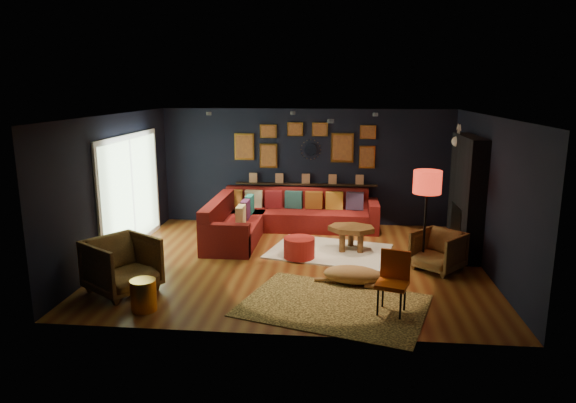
# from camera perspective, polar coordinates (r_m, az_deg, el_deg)

# --- Properties ---
(floor) EXTENTS (6.50, 6.50, 0.00)m
(floor) POSITION_cam_1_polar(r_m,az_deg,el_deg) (9.23, 0.83, -6.79)
(floor) COLOR brown
(floor) RESTS_ON ground
(room_walls) EXTENTS (6.50, 6.50, 6.50)m
(room_walls) POSITION_cam_1_polar(r_m,az_deg,el_deg) (8.83, 0.86, 3.01)
(room_walls) COLOR black
(room_walls) RESTS_ON ground
(sectional) EXTENTS (3.41, 2.69, 0.86)m
(sectional) POSITION_cam_1_polar(r_m,az_deg,el_deg) (10.93, -1.56, -1.94)
(sectional) COLOR maroon
(sectional) RESTS_ON ground
(ledge) EXTENTS (3.20, 0.12, 0.04)m
(ledge) POSITION_cam_1_polar(r_m,az_deg,el_deg) (11.58, 1.99, 1.93)
(ledge) COLOR black
(ledge) RESTS_ON room_walls
(gallery_wall) EXTENTS (3.15, 0.04, 1.02)m
(gallery_wall) POSITION_cam_1_polar(r_m,az_deg,el_deg) (11.49, 1.97, 6.31)
(gallery_wall) COLOR gold
(gallery_wall) RESTS_ON room_walls
(sunburst_mirror) EXTENTS (0.47, 0.16, 0.47)m
(sunburst_mirror) POSITION_cam_1_polar(r_m,az_deg,el_deg) (11.50, 2.54, 5.78)
(sunburst_mirror) COLOR silver
(sunburst_mirror) RESTS_ON room_walls
(fireplace) EXTENTS (0.31, 1.60, 2.20)m
(fireplace) POSITION_cam_1_polar(r_m,az_deg,el_deg) (10.07, 19.13, 0.19)
(fireplace) COLOR black
(fireplace) RESTS_ON ground
(deer_head) EXTENTS (0.50, 0.28, 0.45)m
(deer_head) POSITION_cam_1_polar(r_m,az_deg,el_deg) (10.41, 19.17, 6.32)
(deer_head) COLOR white
(deer_head) RESTS_ON fireplace
(sliding_door) EXTENTS (0.06, 2.80, 2.20)m
(sliding_door) POSITION_cam_1_polar(r_m,az_deg,el_deg) (10.28, -17.01, 1.02)
(sliding_door) COLOR white
(sliding_door) RESTS_ON ground
(ceiling_spots) EXTENTS (3.30, 2.50, 0.06)m
(ceiling_spots) POSITION_cam_1_polar(r_m,az_deg,el_deg) (9.52, 1.30, 9.56)
(ceiling_spots) COLOR black
(ceiling_spots) RESTS_ON room_walls
(shag_rug) EXTENTS (2.50, 2.06, 0.03)m
(shag_rug) POSITION_cam_1_polar(r_m,az_deg,el_deg) (9.83, 4.61, -5.53)
(shag_rug) COLOR silver
(shag_rug) RESTS_ON ground
(leopard_rug) EXTENTS (2.96, 2.48, 0.01)m
(leopard_rug) POSITION_cam_1_polar(r_m,az_deg,el_deg) (7.53, 5.08, -11.42)
(leopard_rug) COLOR tan
(leopard_rug) RESTS_ON ground
(coffee_table) EXTENTS (1.00, 0.80, 0.45)m
(coffee_table) POSITION_cam_1_polar(r_m,az_deg,el_deg) (9.83, 7.06, -3.27)
(coffee_table) COLOR brown
(coffee_table) RESTS_ON shag_rug
(pouf) EXTENTS (0.56, 0.56, 0.37)m
(pouf) POSITION_cam_1_polar(r_m,az_deg,el_deg) (9.35, 1.26, -5.15)
(pouf) COLOR maroon
(pouf) RESTS_ON shag_rug
(armchair_left) EXTENTS (1.21, 1.22, 0.93)m
(armchair_left) POSITION_cam_1_polar(r_m,az_deg,el_deg) (8.22, -17.97, -6.48)
(armchair_left) COLOR #BB8643
(armchair_left) RESTS_ON ground
(armchair_right) EXTENTS (1.00, 0.99, 0.75)m
(armchair_right) POSITION_cam_1_polar(r_m,az_deg,el_deg) (9.12, 16.35, -5.09)
(armchair_right) COLOR #BB8643
(armchair_right) RESTS_ON ground
(gold_stool) EXTENTS (0.36, 0.36, 0.45)m
(gold_stool) POSITION_cam_1_polar(r_m,az_deg,el_deg) (7.56, -15.74, -9.98)
(gold_stool) COLOR gold
(gold_stool) RESTS_ON ground
(orange_chair) EXTENTS (0.51, 0.51, 0.87)m
(orange_chair) POSITION_cam_1_polar(r_m,az_deg,el_deg) (7.28, 11.64, -8.22)
(orange_chair) COLOR black
(orange_chair) RESTS_ON ground
(floor_lamp) EXTENTS (0.47, 0.47, 1.71)m
(floor_lamp) POSITION_cam_1_polar(r_m,az_deg,el_deg) (8.90, 15.20, 1.64)
(floor_lamp) COLOR black
(floor_lamp) RESTS_ON ground
(dog) EXTENTS (1.36, 0.79, 0.41)m
(dog) POSITION_cam_1_polar(r_m,az_deg,el_deg) (8.24, 7.25, -7.72)
(dog) COLOR #AC744B
(dog) RESTS_ON leopard_rug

